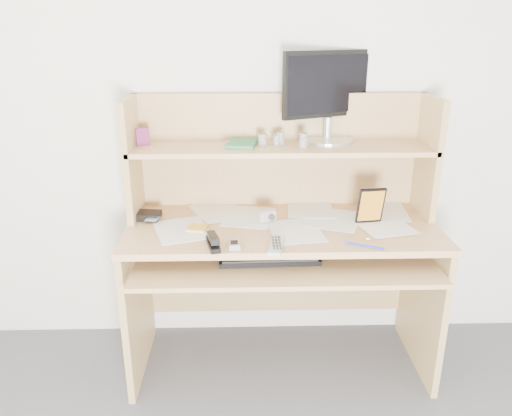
{
  "coord_description": "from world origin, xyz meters",
  "views": [
    {
      "loc": [
        -0.18,
        -0.61,
        1.6
      ],
      "look_at": [
        -0.12,
        1.43,
        0.85
      ],
      "focal_mm": 35.0,
      "sensor_mm": 36.0,
      "label": 1
    }
  ],
  "objects_px": {
    "tv_remote": "(277,245)",
    "monitor": "(329,94)",
    "game_case": "(371,206)",
    "keyboard": "(269,257)",
    "desk": "(281,229)"
  },
  "relations": [
    {
      "from": "tv_remote",
      "to": "monitor",
      "type": "relative_size",
      "value": 0.4
    },
    {
      "from": "game_case",
      "to": "monitor",
      "type": "bearing_deg",
      "value": 115.99
    },
    {
      "from": "tv_remote",
      "to": "game_case",
      "type": "height_order",
      "value": "game_case"
    },
    {
      "from": "monitor",
      "to": "keyboard",
      "type": "bearing_deg",
      "value": -150.54
    },
    {
      "from": "keyboard",
      "to": "monitor",
      "type": "distance_m",
      "value": 0.81
    },
    {
      "from": "desk",
      "to": "tv_remote",
      "type": "height_order",
      "value": "desk"
    },
    {
      "from": "game_case",
      "to": "monitor",
      "type": "height_order",
      "value": "monitor"
    },
    {
      "from": "desk",
      "to": "game_case",
      "type": "bearing_deg",
      "value": -12.53
    },
    {
      "from": "monitor",
      "to": "tv_remote",
      "type": "bearing_deg",
      "value": -142.4
    },
    {
      "from": "desk",
      "to": "tv_remote",
      "type": "distance_m",
      "value": 0.35
    },
    {
      "from": "desk",
      "to": "monitor",
      "type": "distance_m",
      "value": 0.67
    },
    {
      "from": "keyboard",
      "to": "tv_remote",
      "type": "xyz_separation_m",
      "value": [
        0.02,
        -0.11,
        0.1
      ]
    },
    {
      "from": "game_case",
      "to": "keyboard",
      "type": "bearing_deg",
      "value": -170.18
    },
    {
      "from": "desk",
      "to": "monitor",
      "type": "relative_size",
      "value": 3.12
    },
    {
      "from": "desk",
      "to": "keyboard",
      "type": "distance_m",
      "value": 0.24
    }
  ]
}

